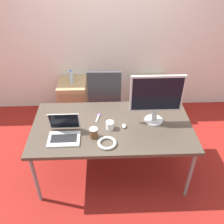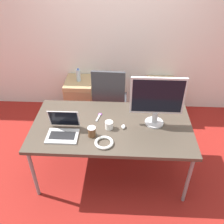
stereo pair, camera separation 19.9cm
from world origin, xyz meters
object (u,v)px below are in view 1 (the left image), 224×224
Objects in this scene: cabinet_left at (73,99)px; cable_coil at (107,143)px; laptop_center at (64,133)px; cabinet_right at (153,97)px; coffee_cup_white at (110,125)px; office_chair at (105,107)px; monitor at (156,98)px; coffee_cup_brown at (94,133)px; mouse at (124,126)px; water_bottle at (71,77)px.

cable_coil reaches higher than cabinet_left.
cabinet_left is at bearing 92.81° from laptop_center.
cabinet_right is at bearing 0.00° from cabinet_left.
cabinet_left is 1.51m from coffee_cup_white.
coffee_cup_white is 0.26m from cable_coil.
office_chair reaches higher than laptop_center.
office_chair is 0.91m from cabinet_right.
monitor is 5.13× the size of coffee_cup_brown.
cable_coil is at bearing -116.71° from cabinet_right.
cabinet_right is (1.31, 0.00, 0.00)m from cabinet_left.
laptop_center is 3.73× the size of coffee_cup_white.
office_chair reaches higher than cabinet_right.
cabinet_right is 8.78× the size of mouse.
mouse is 0.60× the size of coffee_cup_brown.
cabinet_right is 1.96m from laptop_center.
laptop_center is 0.66m from mouse.
coffee_cup_white is at bearing -87.00° from office_chair.
cabinet_right is at bearing 63.29° from cable_coil.
laptop_center is 4.85× the size of mouse.
laptop_center is at bearing -87.20° from water_bottle.
coffee_cup_white is at bearing 38.21° from coffee_cup_brown.
water_bottle is 1.49m from mouse.
monitor reaches higher than cable_coil.
coffee_cup_brown is at bearing -75.20° from water_bottle.
monitor is 2.98× the size of cable_coil.
water_bottle is at bearing 108.44° from cable_coil.
cabinet_right is 2.87× the size of water_bottle.
cabinet_right is 1.81m from cable_coil.
water_bottle reaches higher than cabinet_right.
office_chair reaches higher than coffee_cup_white.
mouse is at bearing 11.66° from laptop_center.
laptop_center is 2.92× the size of coffee_cup_brown.
mouse is 0.33m from cable_coil.
cable_coil is at bearing -126.29° from mouse.
coffee_cup_white is (-0.75, -1.31, 0.49)m from cabinet_right.
cabinet_right is at bearing 78.59° from monitor.
monitor is at bearing -48.33° from water_bottle.
monitor reaches higher than cabinet_left.
coffee_cup_white is at bearing -167.27° from monitor.
cable_coil is (0.52, -1.57, 0.46)m from cabinet_left.
mouse is (-0.59, -1.30, 0.46)m from cabinet_right.
coffee_cup_brown is (-0.34, -0.15, 0.04)m from mouse.
mouse is at bearing 5.62° from coffee_cup_white.
mouse is at bearing -61.05° from water_bottle.
mouse is (0.65, 0.13, -0.04)m from laptop_center.
cabinet_right is at bearing 57.46° from coffee_cup_brown.
mouse is at bearing 24.68° from coffee_cup_brown.
monitor is (1.07, -1.20, 0.36)m from water_bottle.
mouse is (0.21, -0.87, 0.35)m from office_chair.
office_chair is at bearing 103.31° from mouse.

